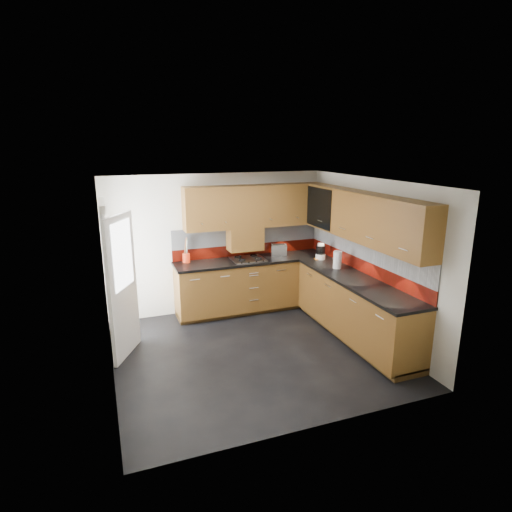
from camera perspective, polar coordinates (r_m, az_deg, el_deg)
name	(u,v)px	position (r m, az deg, el deg)	size (l,w,h in m)	color
room	(253,250)	(5.73, -0.42, 0.80)	(4.00, 3.80, 2.64)	black
base_cabinets	(299,297)	(7.08, 5.75, -5.49)	(2.70, 3.20, 0.95)	brown
countertop	(299,269)	(6.91, 5.81, -1.79)	(2.72, 3.22, 0.04)	black
backsplash	(306,248)	(7.12, 6.69, 1.11)	(2.70, 3.20, 0.54)	maroon
upper_cabinets	(309,211)	(6.85, 7.05, 5.92)	(2.50, 3.20, 0.72)	brown
extractor_hood	(245,239)	(7.43, -1.48, 2.33)	(0.60, 0.33, 0.40)	brown
glass_cabinet	(327,206)	(7.32, 9.39, 6.62)	(0.32, 0.80, 0.66)	black
back_door	(114,281)	(6.25, -18.40, -3.22)	(0.42, 1.19, 2.04)	white
gas_hob	(248,259)	(7.35, -1.04, -0.40)	(0.56, 0.49, 0.04)	silver
utensil_pot	(186,257)	(7.27, -9.28, -0.11)	(0.12, 0.12, 0.44)	red
toaster	(279,250)	(7.67, 3.07, 0.84)	(0.31, 0.25, 0.20)	silver
food_processor	(321,252)	(7.46, 8.61, 0.54)	(0.17, 0.17, 0.28)	white
paper_towel	(337,260)	(6.96, 10.80, -0.50)	(0.13, 0.13, 0.28)	white
orange_cloth	(318,259)	(7.47, 8.30, -0.38)	(0.12, 0.11, 0.01)	orange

